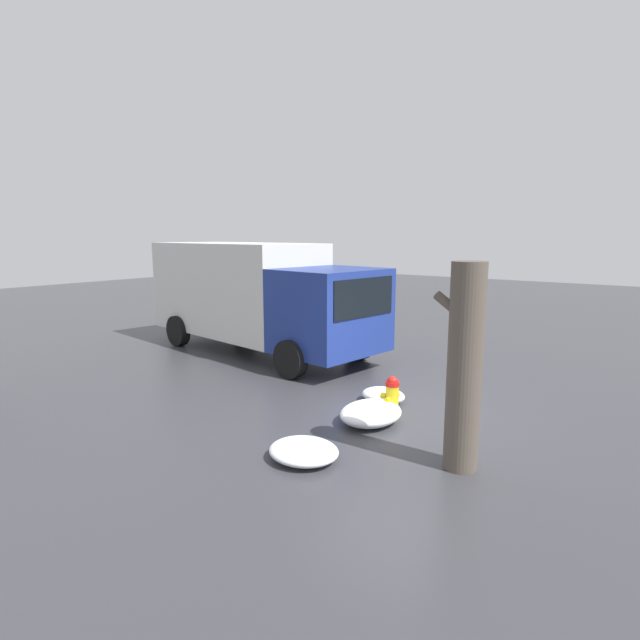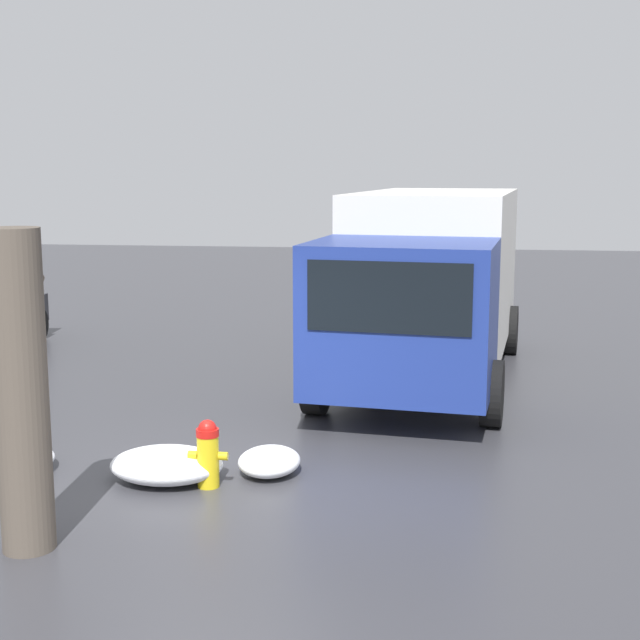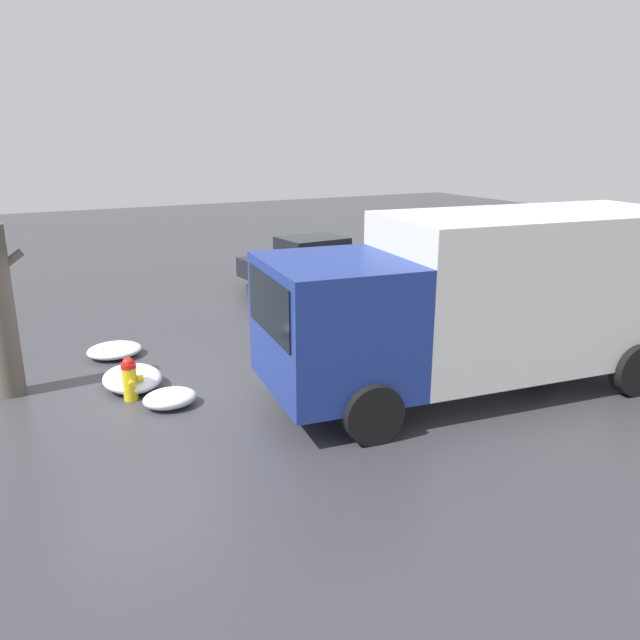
% 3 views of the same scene
% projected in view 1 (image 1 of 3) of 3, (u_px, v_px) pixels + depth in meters
% --- Properties ---
extents(ground_plane, '(60.00, 60.00, 0.00)m').
position_uv_depth(ground_plane, '(392.00, 416.00, 9.08)').
color(ground_plane, '#38383D').
extents(fire_hydrant, '(0.34, 0.44, 0.75)m').
position_uv_depth(fire_hydrant, '(392.00, 396.00, 9.01)').
color(fire_hydrant, yellow).
rests_on(fire_hydrant, ground_plane).
extents(tree_trunk, '(0.73, 0.48, 2.91)m').
position_uv_depth(tree_trunk, '(464.00, 367.00, 6.83)').
color(tree_trunk, brown).
rests_on(tree_trunk, ground_plane).
extents(delivery_truck, '(7.66, 3.41, 3.03)m').
position_uv_depth(delivery_truck, '(256.00, 293.00, 13.95)').
color(delivery_truck, navy).
rests_on(delivery_truck, ground_plane).
extents(snow_pile_by_hydrant, '(1.07, 0.95, 0.26)m').
position_uv_depth(snow_pile_by_hydrant, '(304.00, 451.00, 7.30)').
color(snow_pile_by_hydrant, white).
rests_on(snow_pile_by_hydrant, ground_plane).
extents(snow_pile_curbside, '(0.88, 0.70, 0.28)m').
position_uv_depth(snow_pile_curbside, '(383.00, 395.00, 9.81)').
color(snow_pile_curbside, white).
rests_on(snow_pile_curbside, ground_plane).
extents(snow_pile_by_tree, '(1.00, 1.26, 0.36)m').
position_uv_depth(snow_pile_by_tree, '(371.00, 413.00, 8.73)').
color(snow_pile_by_tree, white).
rests_on(snow_pile_by_tree, ground_plane).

